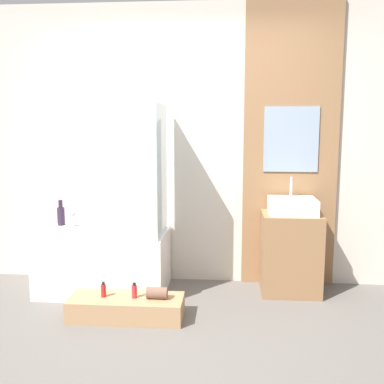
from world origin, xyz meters
TOP-DOWN VIEW (x-y plane):
  - ground_plane at (0.00, 0.00)m, footprint 12.00×12.00m
  - wall_tiled_back at (0.00, 1.58)m, footprint 4.20×0.06m
  - wall_wood_accent at (0.96, 1.53)m, footprint 0.86×0.04m
  - bathtub at (-0.72, 1.21)m, footprint 1.13×0.65m
  - glass_shower_screen at (-0.18, 1.19)m, footprint 0.01×0.57m
  - wooden_step_bench at (-0.39, 0.64)m, footprint 0.89×0.33m
  - vanity_cabinet at (0.96, 1.30)m, footprint 0.52×0.42m
  - sink at (0.96, 1.30)m, footprint 0.41×0.36m
  - vase_tall_dark at (-1.20, 1.45)m, footprint 0.07×0.07m
  - vase_round_light at (-1.05, 1.43)m, footprint 0.10×0.10m
  - bottle_soap_primary at (-0.57, 0.64)m, footprint 0.04×0.04m
  - bottle_soap_secondary at (-0.32, 0.64)m, footprint 0.04×0.04m
  - towel_roll at (-0.15, 0.64)m, footprint 0.16×0.09m

SIDE VIEW (x-z plane):
  - ground_plane at x=0.00m, z-range 0.00..0.00m
  - wooden_step_bench at x=-0.39m, z-range 0.00..0.17m
  - towel_roll at x=-0.15m, z-range 0.17..0.26m
  - bottle_soap_primary at x=-0.57m, z-range 0.16..0.28m
  - bottle_soap_secondary at x=-0.32m, z-range 0.16..0.28m
  - bathtub at x=-0.72m, z-range 0.00..0.55m
  - vanity_cabinet at x=0.96m, z-range 0.00..0.72m
  - vase_round_light at x=-1.05m, z-range 0.55..0.64m
  - vase_tall_dark at x=-1.20m, z-range 0.52..0.77m
  - sink at x=0.96m, z-range 0.64..0.95m
  - glass_shower_screen at x=-0.18m, z-range 0.55..1.68m
  - wall_tiled_back at x=0.00m, z-range 0.00..2.60m
  - wall_wood_accent at x=0.96m, z-range 0.00..2.60m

